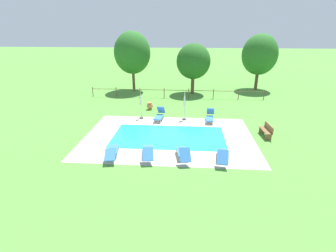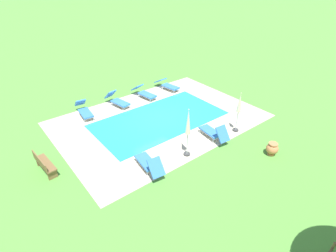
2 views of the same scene
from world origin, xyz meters
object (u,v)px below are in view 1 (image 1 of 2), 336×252
at_px(terracotta_urn_near_fence, 150,106).
at_px(tree_west_mid, 132,53).
at_px(sun_lounger_north_mid, 148,151).
at_px(sun_lounger_south_mid, 112,151).
at_px(sun_lounger_north_near_steps, 159,115).
at_px(sun_lounger_north_end, 183,153).
at_px(patio_umbrella_closed_row_west, 185,100).
at_px(wooden_bench_lawn_side, 267,130).
at_px(tree_far_west, 193,62).
at_px(tree_centre, 260,55).
at_px(sun_lounger_south_near_corner, 210,117).
at_px(patio_umbrella_closed_row_mid_west, 141,101).
at_px(sun_lounger_north_far, 222,155).

xyz_separation_m(terracotta_urn_near_fence, tree_west_mid, (-2.95, 7.29, 4.00)).
bearing_deg(sun_lounger_north_mid, sun_lounger_south_mid, -177.34).
height_order(sun_lounger_north_near_steps, sun_lounger_north_end, sun_lounger_north_near_steps).
bearing_deg(patio_umbrella_closed_row_west, sun_lounger_south_mid, -121.48).
bearing_deg(patio_umbrella_closed_row_west, sun_lounger_north_end, -89.68).
bearing_deg(sun_lounger_north_mid, wooden_bench_lawn_side, 25.08).
relative_size(sun_lounger_north_mid, patio_umbrella_closed_row_west, 0.83).
xyz_separation_m(sun_lounger_south_mid, tree_west_mid, (-2.06, 16.48, 4.00)).
xyz_separation_m(tree_far_west, tree_west_mid, (-6.93, 0.84, 0.79)).
bearing_deg(tree_centre, sun_lounger_south_near_corner, -118.74).
height_order(patio_umbrella_closed_row_mid_west, wooden_bench_lawn_side, patio_umbrella_closed_row_mid_west).
relative_size(sun_lounger_north_end, sun_lounger_south_near_corner, 1.03).
distance_m(sun_lounger_north_near_steps, sun_lounger_south_near_corner, 4.09).
distance_m(sun_lounger_north_mid, tree_west_mid, 17.37).
relative_size(sun_lounger_south_mid, tree_centre, 0.33).
bearing_deg(sun_lounger_south_mid, tree_far_west, 72.70).
relative_size(sun_lounger_north_far, patio_umbrella_closed_row_west, 0.80).
bearing_deg(sun_lounger_north_near_steps, tree_west_mid, 112.47).
height_order(sun_lounger_north_far, terracotta_urn_near_fence, sun_lounger_north_far).
xyz_separation_m(patio_umbrella_closed_row_mid_west, tree_far_west, (4.34, 8.92, 2.09)).
bearing_deg(wooden_bench_lawn_side, tree_far_west, 112.46).
bearing_deg(terracotta_urn_near_fence, sun_lounger_south_mid, -95.55).
xyz_separation_m(sun_lounger_north_mid, wooden_bench_lawn_side, (7.72, 3.61, 0.10)).
bearing_deg(sun_lounger_south_near_corner, tree_centre, 61.26).
height_order(sun_lounger_south_mid, tree_far_west, tree_far_west).
relative_size(sun_lounger_north_far, terracotta_urn_near_fence, 3.04).
xyz_separation_m(sun_lounger_south_near_corner, patio_umbrella_closed_row_mid_west, (-5.63, 0.26, 1.08)).
relative_size(sun_lounger_north_near_steps, patio_umbrella_closed_row_west, 0.76).
xyz_separation_m(sun_lounger_north_near_steps, sun_lounger_south_mid, (-2.07, -6.51, -0.04)).
xyz_separation_m(sun_lounger_south_near_corner, terracotta_urn_near_fence, (-5.26, 2.72, -0.03)).
distance_m(sun_lounger_south_mid, patio_umbrella_closed_row_mid_west, 6.84).
height_order(sun_lounger_north_mid, patio_umbrella_closed_row_mid_west, patio_umbrella_closed_row_mid_west).
distance_m(patio_umbrella_closed_row_west, tree_centre, 14.47).
bearing_deg(tree_west_mid, sun_lounger_north_end, -69.42).
distance_m(sun_lounger_north_mid, patio_umbrella_closed_row_west, 6.99).
height_order(sun_lounger_north_mid, terracotta_urn_near_fence, sun_lounger_north_mid).
xyz_separation_m(sun_lounger_north_far, tree_west_mid, (-8.40, 16.53, 3.97)).
bearing_deg(patio_umbrella_closed_row_west, sun_lounger_north_mid, -106.87).
xyz_separation_m(wooden_bench_lawn_side, tree_west_mid, (-11.87, 12.78, 3.89)).
height_order(sun_lounger_north_near_steps, patio_umbrella_closed_row_west, patio_umbrella_closed_row_west).
height_order(patio_umbrella_closed_row_west, tree_far_west, tree_far_west).
relative_size(wooden_bench_lawn_side, tree_centre, 0.24).
bearing_deg(terracotta_urn_near_fence, wooden_bench_lawn_side, -31.62).
relative_size(sun_lounger_north_end, sun_lounger_south_mid, 0.94).
bearing_deg(sun_lounger_south_near_corner, sun_lounger_north_mid, -122.51).
distance_m(patio_umbrella_closed_row_mid_west, wooden_bench_lawn_side, 9.81).
distance_m(sun_lounger_north_end, tree_far_west, 15.96).
relative_size(sun_lounger_north_near_steps, sun_lounger_north_end, 0.95).
bearing_deg(wooden_bench_lawn_side, sun_lounger_south_near_corner, 142.88).
height_order(sun_lounger_north_end, sun_lounger_south_near_corner, sun_lounger_south_near_corner).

